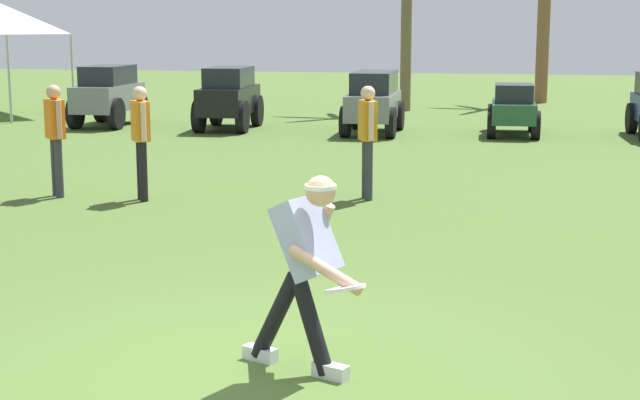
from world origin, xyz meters
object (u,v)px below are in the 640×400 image
Objects in this scene: teammate_midfield at (368,131)px; parked_car_slot_d at (513,109)px; frisbee_thrower at (306,262)px; frisbee_in_flight at (346,288)px; teammate_near_sideline at (55,130)px; parked_car_slot_a at (108,94)px; teammate_deep at (141,132)px; parked_car_slot_c at (374,100)px; parked_car_slot_b at (229,96)px.

teammate_midfield reaches higher than parked_car_slot_d.
teammate_midfield is at bearing -103.05° from parked_car_slot_d.
frisbee_thrower reaches higher than parked_car_slot_d.
teammate_near_sideline is (-5.22, 6.49, 0.22)m from frisbee_in_flight.
teammate_midfield is 0.66× the size of parked_car_slot_a.
parked_car_slot_a is (-8.33, 15.48, 0.02)m from frisbee_in_flight.
parked_car_slot_c is at bearing 77.46° from teammate_deep.
parked_car_slot_c reaches higher than parked_car_slot_d.
parked_car_slot_d is at bearing 0.72° from parked_car_slot_b.
teammate_deep is 10.22m from parked_car_slot_d.
teammate_deep reaches higher than frisbee_in_flight.
frisbee_thrower is 0.90× the size of teammate_deep.
frisbee_in_flight is at bearing -61.72° from parked_car_slot_a.
parked_car_slot_c is at bearing -3.29° from parked_car_slot_a.
parked_car_slot_c is (1.93, 8.67, -0.22)m from teammate_deep.
teammate_near_sideline is at bearing -171.37° from teammate_midfield.
teammate_midfield reaches higher than parked_car_slot_b.
frisbee_in_flight is 17.58m from parked_car_slot_a.
parked_car_slot_d is (6.32, 0.08, -0.18)m from parked_car_slot_b.
frisbee_in_flight is 15.25m from parked_car_slot_c.
teammate_near_sideline is 1.27m from teammate_deep.
parked_car_slot_d is (9.30, -0.08, -0.18)m from parked_car_slot_a.
frisbee_thrower reaches higher than parked_car_slot_b.
frisbee_in_flight is 0.17× the size of parked_car_slot_d.
parked_car_slot_b is at bearing 118.35° from teammate_midfield.
parked_car_slot_d reaches higher than frisbee_in_flight.
frisbee_in_flight is 7.56m from teammate_deep.
teammate_deep is 8.88m from parked_car_slot_c.
parked_car_slot_b is at bearing 99.02° from teammate_deep.
teammate_near_sideline reaches higher than parked_car_slot_d.
teammate_midfield is at bearing -48.46° from parked_car_slot_a.
frisbee_in_flight is 0.24× the size of teammate_deep.
parked_car_slot_d is at bearing 5.35° from parked_car_slot_c.
teammate_midfield is 0.70× the size of parked_car_slot_d.
parked_car_slot_a is at bearing 176.88° from parked_car_slot_b.
parked_car_slot_a is at bearing 115.90° from teammate_deep.
frisbee_thrower is at bearing -71.47° from parked_car_slot_b.
teammate_midfield reaches higher than frisbee_in_flight.
parked_car_slot_b is 6.33m from parked_car_slot_d.
teammate_near_sideline is 0.70× the size of parked_car_slot_d.
teammate_midfield is 0.65× the size of parked_car_slot_c.
teammate_near_sideline is 0.66× the size of parked_car_slot_a.
parked_car_slot_d is (0.97, 15.40, -0.16)m from frisbee_in_flight.
parked_car_slot_a is 9.30m from parked_car_slot_d.
teammate_deep is at bearing 120.63° from frisbee_thrower.
parked_car_slot_d is at bearing 76.95° from teammate_midfield.
teammate_midfield is at bearing 12.98° from teammate_deep.
teammate_near_sideline is 8.83m from parked_car_slot_b.
frisbee_thrower is 15.09m from parked_car_slot_d.
frisbee_in_flight is (0.34, -0.37, -0.07)m from frisbee_thrower.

